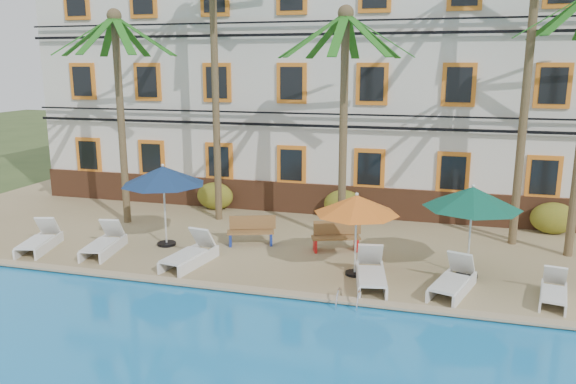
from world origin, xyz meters
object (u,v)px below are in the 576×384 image
(palm_c, at_px, (344,93))
(bench_right, at_px, (335,236))
(palm_b, at_px, (214,53))
(lounger_e, at_px, (453,281))
(umbrella_red, at_px, (357,205))
(pool_ladder, at_px, (349,303))
(lounger_d, at_px, (371,273))
(lounger_f, at_px, (554,292))
(palm_a, at_px, (119,88))
(lounger_b, at_px, (104,243))
(umbrella_blue, at_px, (163,176))
(umbrella_green, at_px, (473,198))
(lounger_c, at_px, (190,254))
(palm_d, at_px, (531,40))
(bench_left, at_px, (251,230))
(lounger_a, at_px, (40,240))

(palm_c, xyz_separation_m, bench_right, (0.01, -1.09, -4.35))
(palm_b, height_order, lounger_e, palm_b)
(umbrella_red, bearing_deg, pool_ladder, -85.30)
(lounger_d, distance_m, lounger_f, 4.46)
(palm_a, relative_size, palm_c, 1.01)
(lounger_f, height_order, pool_ladder, lounger_f)
(umbrella_red, relative_size, lounger_f, 1.33)
(lounger_b, distance_m, lounger_d, 8.29)
(lounger_e, xyz_separation_m, bench_right, (-3.52, 2.50, 0.16))
(umbrella_blue, distance_m, pool_ladder, 7.41)
(umbrella_green, xyz_separation_m, lounger_c, (-7.73, -1.14, -1.90))
(palm_a, xyz_separation_m, palm_d, (13.43, 1.08, 1.54))
(palm_b, bearing_deg, bench_left, -49.74)
(palm_a, height_order, lounger_d, palm_a)
(palm_b, xyz_separation_m, lounger_d, (6.34, -4.94, -5.77))
(lounger_a, height_order, bench_right, lounger_a)
(palm_b, distance_m, lounger_e, 11.33)
(lounger_b, bearing_deg, palm_d, 19.43)
(bench_right, bearing_deg, lounger_a, -164.76)
(palm_b, distance_m, umbrella_blue, 5.11)
(palm_a, height_order, pool_ladder, palm_a)
(umbrella_blue, distance_m, lounger_b, 2.74)
(umbrella_green, bearing_deg, lounger_e, -107.61)
(umbrella_red, bearing_deg, palm_b, 143.33)
(palm_b, xyz_separation_m, palm_c, (4.89, -1.30, -1.27))
(palm_d, xyz_separation_m, lounger_f, (0.47, -4.62, -6.15))
(lounger_a, relative_size, bench_left, 1.33)
(umbrella_blue, distance_m, lounger_e, 9.20)
(lounger_e, bearing_deg, umbrella_green, 72.39)
(bench_right, bearing_deg, palm_a, 172.20)
(palm_c, bearing_deg, palm_a, 179.94)
(lounger_d, xyz_separation_m, bench_right, (-1.44, 2.55, 0.15))
(palm_c, xyz_separation_m, umbrella_red, (0.93, -3.03, -2.83))
(lounger_c, distance_m, lounger_e, 7.34)
(lounger_b, distance_m, bench_left, 4.55)
(palm_b, height_order, lounger_b, palm_b)
(lounger_e, bearing_deg, lounger_c, 179.29)
(lounger_b, relative_size, bench_left, 1.33)
(lounger_f, bearing_deg, palm_a, 165.71)
(umbrella_red, height_order, lounger_f, umbrella_red)
(palm_a, xyz_separation_m, umbrella_blue, (2.66, -2.07, -2.60))
(lounger_c, bearing_deg, pool_ladder, -16.99)
(lounger_e, height_order, bench_left, lounger_e)
(palm_d, height_order, lounger_d, palm_d)
(bench_right, distance_m, pool_ladder, 4.08)
(palm_a, xyz_separation_m, lounger_e, (11.52, -3.59, -4.57))
(lounger_f, relative_size, bench_left, 1.12)
(palm_c, distance_m, umbrella_blue, 6.25)
(palm_d, bearing_deg, lounger_f, -84.18)
(lounger_f, bearing_deg, lounger_a, 179.99)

